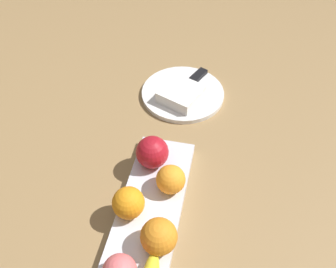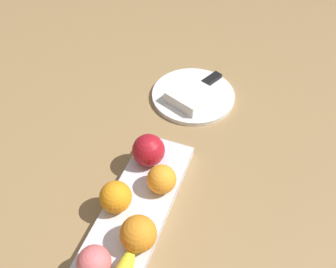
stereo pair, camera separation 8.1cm
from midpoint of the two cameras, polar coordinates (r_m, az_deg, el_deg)
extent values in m
plane|color=#947449|center=(0.76, -7.06, -12.29)|extent=(2.40, 2.40, 0.00)
cube|color=silver|center=(0.74, -6.51, -13.65)|extent=(0.41, 0.12, 0.02)
sphere|color=#AB1622|center=(0.77, -5.55, -3.09)|extent=(0.07, 0.07, 0.07)
sphere|color=orange|center=(0.71, -9.68, -11.01)|extent=(0.06, 0.06, 0.06)
sphere|color=orange|center=(0.67, -5.10, -16.25)|extent=(0.07, 0.07, 0.07)
sphere|color=orange|center=(0.73, -2.75, -7.47)|extent=(0.06, 0.06, 0.06)
cylinder|color=white|center=(0.98, 0.01, 6.41)|extent=(0.23, 0.23, 0.01)
cube|color=white|center=(0.95, -0.34, 6.31)|extent=(0.13, 0.13, 0.03)
cube|color=silver|center=(0.98, 0.06, 6.87)|extent=(0.14, 0.08, 0.00)
cube|color=black|center=(1.01, 2.12, 8.83)|extent=(0.09, 0.06, 0.01)
camera|label=1|loc=(0.04, -92.87, -3.15)|focal=38.10mm
camera|label=2|loc=(0.04, 87.13, 3.15)|focal=38.10mm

